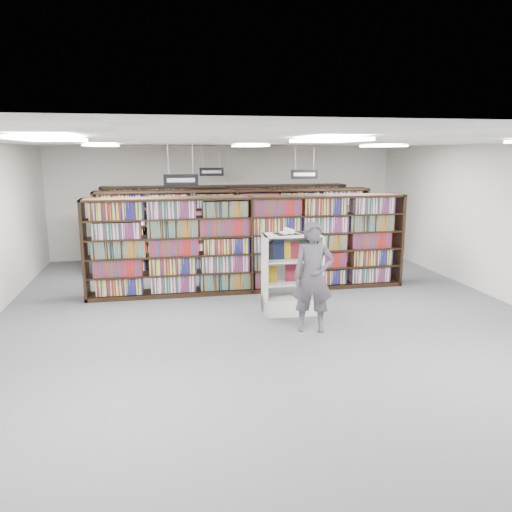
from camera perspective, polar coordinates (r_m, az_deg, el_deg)
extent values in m
plane|color=#535258|center=(9.28, 1.56, -7.25)|extent=(12.00, 12.00, 0.00)
cube|color=white|center=(8.77, 1.68, 12.92)|extent=(10.00, 12.00, 0.10)
cube|color=silver|center=(14.75, -3.50, 6.21)|extent=(10.00, 0.10, 3.20)
cube|color=silver|center=(3.50, 24.21, -13.26)|extent=(10.00, 0.10, 3.20)
cube|color=black|center=(10.91, -0.69, 1.35)|extent=(7.00, 0.60, 2.10)
cube|color=maroon|center=(10.91, -0.69, 1.35)|extent=(6.88, 0.42, 1.98)
cube|color=black|center=(12.86, -2.29, 2.93)|extent=(7.00, 0.60, 2.10)
cube|color=maroon|center=(12.86, -2.29, 2.93)|extent=(6.88, 0.42, 1.98)
cube|color=black|center=(14.52, -3.31, 3.93)|extent=(7.00, 0.60, 2.10)
cube|color=maroon|center=(14.52, -3.31, 3.93)|extent=(6.88, 0.42, 1.98)
cylinder|color=#B2B2B7|center=(9.56, -10.03, 10.92)|extent=(0.01, 0.01, 0.58)
cylinder|color=#B2B2B7|center=(9.58, -7.26, 11.00)|extent=(0.01, 0.01, 0.58)
cube|color=black|center=(9.58, -8.57, 8.57)|extent=(0.65, 0.02, 0.22)
cube|color=white|center=(9.57, -8.57, 8.57)|extent=(0.52, 0.00, 0.08)
cylinder|color=#B2B2B7|center=(11.99, 4.52, 11.19)|extent=(0.01, 0.01, 0.58)
cylinder|color=#B2B2B7|center=(12.12, 6.63, 11.15)|extent=(0.01, 0.01, 0.58)
cube|color=black|center=(12.07, 5.54, 9.27)|extent=(0.65, 0.02, 0.22)
cube|color=white|center=(12.05, 5.56, 9.27)|extent=(0.52, 0.00, 0.08)
cylinder|color=#B2B2B7|center=(13.61, -6.10, 11.22)|extent=(0.01, 0.01, 0.58)
cylinder|color=#B2B2B7|center=(13.66, -4.16, 11.26)|extent=(0.01, 0.01, 0.58)
cube|color=black|center=(13.64, -5.09, 9.56)|extent=(0.65, 0.02, 0.22)
cube|color=white|center=(13.63, -5.09, 9.56)|extent=(0.52, 0.00, 0.08)
cube|color=white|center=(5.67, -22.52, 12.30)|extent=(0.60, 1.20, 0.04)
cube|color=white|center=(5.88, 8.27, 13.00)|extent=(0.60, 1.20, 0.04)
cube|color=white|center=(10.62, -17.23, 11.99)|extent=(0.60, 1.20, 0.04)
cube|color=white|center=(10.73, -0.72, 12.50)|extent=(0.60, 1.20, 0.04)
cube|color=white|center=(11.65, 14.30, 12.09)|extent=(0.60, 1.20, 0.04)
cube|color=silver|center=(9.61, 4.10, -5.56)|extent=(1.11, 0.58, 0.33)
cube|color=silver|center=(9.35, 1.00, -2.20)|extent=(0.06, 0.55, 1.53)
cube|color=silver|center=(9.59, 7.22, -1.94)|extent=(0.06, 0.55, 1.53)
cube|color=silver|center=(9.70, 3.80, -1.71)|extent=(1.10, 0.06, 1.53)
cube|color=silver|center=(9.30, 4.22, 2.43)|extent=(1.11, 0.58, 0.03)
cube|color=silver|center=(9.49, 4.13, -3.04)|extent=(1.03, 0.54, 0.02)
cube|color=silver|center=(9.39, 4.17, -0.45)|extent=(1.03, 0.54, 0.02)
cube|color=black|center=(9.31, 1.56, 0.59)|extent=(0.22, 0.08, 0.33)
cube|color=#131A38|center=(9.35, 2.59, 0.62)|extent=(0.22, 0.08, 0.33)
cube|color=gold|center=(9.38, 3.61, 0.65)|extent=(0.22, 0.08, 0.33)
cube|color=maroon|center=(9.42, 4.62, 0.68)|extent=(0.22, 0.08, 0.33)
cube|color=#184522|center=(9.46, 5.63, 0.71)|extent=(0.22, 0.08, 0.33)
cube|color=black|center=(9.51, 6.63, 0.74)|extent=(0.22, 0.08, 0.33)
cube|color=gold|center=(9.41, 1.66, -2.09)|extent=(0.24, 0.07, 0.31)
cube|color=maroon|center=(9.50, 4.08, -1.99)|extent=(0.24, 0.07, 0.31)
cube|color=#184522|center=(9.60, 6.45, -1.89)|extent=(0.24, 0.07, 0.31)
cube|color=black|center=(9.32, 3.90, 2.59)|extent=(0.62, 0.43, 0.01)
cube|color=white|center=(9.29, 3.09, 2.63)|extent=(0.30, 0.34, 0.05)
cube|color=white|center=(9.36, 4.70, 2.67)|extent=(0.30, 0.34, 0.07)
cylinder|color=white|center=(9.31, 3.78, 2.90)|extent=(0.16, 0.30, 0.10)
imported|color=#48424C|center=(8.51, 6.54, -2.44)|extent=(0.78, 0.61, 1.89)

